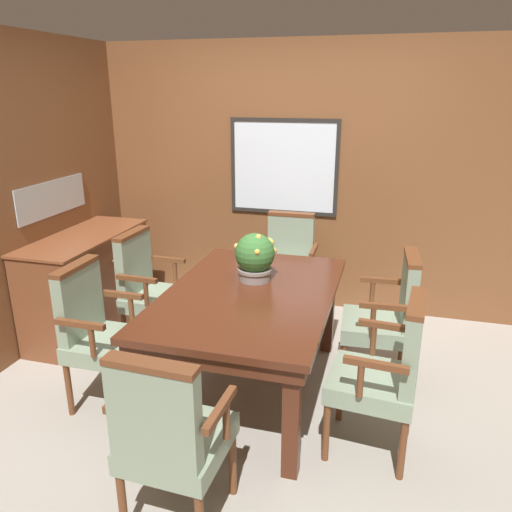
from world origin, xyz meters
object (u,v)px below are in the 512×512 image
at_px(chair_right_near, 387,370).
at_px(chair_left_far, 149,286).
at_px(dining_table, 250,305).
at_px(potted_plant, 255,257).
at_px(chair_left_near, 99,329).
at_px(chair_head_far, 288,263).
at_px(chair_right_far, 388,314).
at_px(sideboard_cabinet, 89,283).
at_px(chair_head_near, 170,433).

relative_size(chair_right_near, chair_left_far, 1.00).
height_order(dining_table, potted_plant, potted_plant).
bearing_deg(chair_left_near, chair_left_far, 2.54).
distance_m(chair_left_far, potted_plant, 1.01).
distance_m(chair_head_far, chair_right_far, 1.24).
bearing_deg(chair_right_near, chair_left_near, -85.01).
xyz_separation_m(chair_right_near, potted_plant, (-0.93, 0.61, 0.38)).
xyz_separation_m(dining_table, chair_left_far, (-0.94, 0.38, -0.12)).
xyz_separation_m(chair_left_far, sideboard_cabinet, (-0.67, 0.16, -0.11)).
bearing_deg(chair_left_far, chair_head_far, -45.80).
bearing_deg(dining_table, chair_left_near, -157.20).
xyz_separation_m(chair_left_near, chair_head_far, (0.92, 1.61, 0.00)).
bearing_deg(chair_right_far, dining_table, -71.40).
relative_size(chair_left_near, potted_plant, 2.86).
bearing_deg(dining_table, chair_head_near, -91.44).
bearing_deg(chair_head_near, chair_right_near, -136.35).
bearing_deg(potted_plant, chair_right_far, 8.69).
distance_m(chair_right_near, sideboard_cabinet, 2.69).
bearing_deg(potted_plant, chair_left_far, 170.04).
bearing_deg(chair_right_near, potted_plant, -118.12).
xyz_separation_m(chair_head_near, chair_head_far, (0.03, 2.43, 0.00)).
bearing_deg(sideboard_cabinet, potted_plant, -11.41).
distance_m(dining_table, sideboard_cabinet, 1.71).
bearing_deg(sideboard_cabinet, chair_right_far, -4.07).
bearing_deg(chair_left_far, dining_table, -109.52).
relative_size(chair_right_near, sideboard_cabinet, 0.77).
distance_m(chair_right_near, chair_left_near, 1.82).
distance_m(chair_head_far, potted_plant, 1.07).
xyz_separation_m(dining_table, chair_head_near, (-0.03, -1.21, -0.12)).
height_order(dining_table, chair_right_near, chair_right_near).
bearing_deg(chair_right_near, chair_head_far, -145.50).
relative_size(chair_left_near, chair_head_near, 1.00).
bearing_deg(chair_right_far, chair_left_far, -94.10).
xyz_separation_m(chair_right_far, potted_plant, (-0.92, -0.14, 0.38)).
bearing_deg(chair_head_near, sideboard_cabinet, -45.65).
height_order(chair_left_far, sideboard_cabinet, chair_left_far).
xyz_separation_m(chair_right_near, chair_left_near, (-1.82, 0.00, 0.00)).
bearing_deg(chair_right_near, chair_head_near, -43.58).
distance_m(chair_left_near, potted_plant, 1.14).
height_order(chair_left_near, chair_left_far, same).
height_order(chair_right_near, chair_head_near, same).
distance_m(chair_left_near, sideboard_cabinet, 1.16).
relative_size(chair_head_near, chair_right_far, 1.00).
relative_size(chair_right_far, potted_plant, 2.86).
relative_size(chair_right_near, chair_head_far, 1.00).
distance_m(chair_head_near, chair_left_far, 1.84).
height_order(chair_head_near, chair_head_far, same).
distance_m(chair_left_far, sideboard_cabinet, 0.69).
distance_m(chair_right_far, sideboard_cabinet, 2.52).
distance_m(dining_table, chair_left_near, 1.00).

